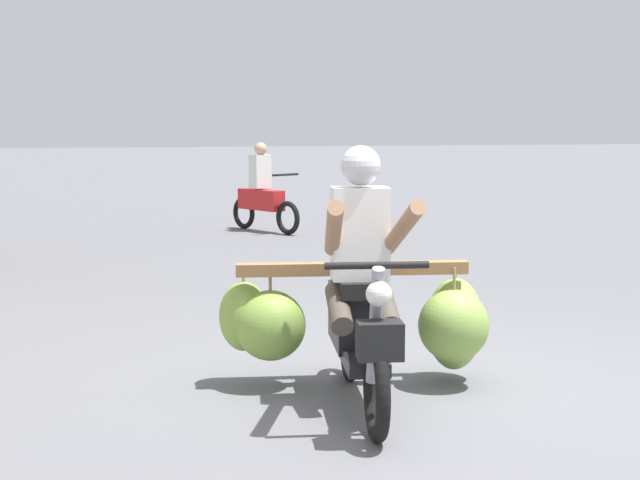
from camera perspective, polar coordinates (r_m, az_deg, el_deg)
ground_plane at (r=5.97m, az=7.36°, el=-9.54°), size 120.00×120.00×0.00m
motorbike_main_loaded at (r=5.90m, az=2.82°, el=-4.38°), size 1.81×1.75×1.58m
motorbike_distant_ahead_left at (r=14.72m, az=-3.56°, el=2.74°), size 0.88×1.47×1.40m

